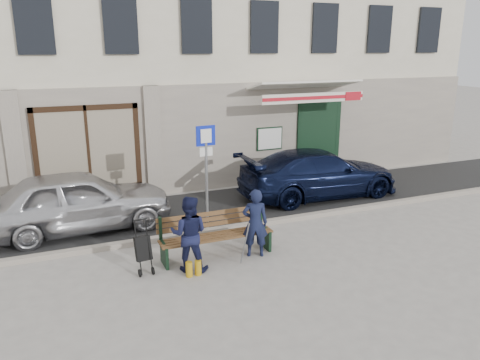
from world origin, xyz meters
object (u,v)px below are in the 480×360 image
car_navy (319,173)px  bench (214,236)px  parking_sign (206,162)px  man (255,223)px  woman (189,234)px  stroller (143,249)px  car_silver (78,201)px

car_navy → bench: car_navy is taller
parking_sign → car_navy: bearing=13.4°
man → woman: size_ratio=0.96×
stroller → parking_sign: bearing=34.6°
parking_sign → man: (0.45, -1.79, -0.94)m
bench → car_navy: bearing=33.2°
car_navy → parking_sign: parking_sign is taller
car_silver → bench: 3.63m
parking_sign → stroller: (-1.85, -1.62, -1.21)m
parking_sign → woman: (-1.00, -1.90, -0.91)m
bench → stroller: size_ratio=2.32×
bench → car_silver: bearing=133.5°
parking_sign → man: 2.07m
car_silver → man: bearing=-134.7°
car_silver → car_navy: (6.69, 0.12, -0.04)m
woman → stroller: size_ratio=1.46×
parking_sign → bench: parking_sign is taller
car_navy → parking_sign: 4.16m
bench → parking_sign: bearing=77.0°
car_silver → car_navy: bearing=-92.1°
car_silver → woman: size_ratio=2.85×
man → stroller: 2.32m
stroller → car_silver: bearing=103.2°
bench → man: man is taller
woman → car_navy: bearing=-121.7°
man → bench: bearing=0.3°
parking_sign → bench: (-0.35, -1.51, -1.22)m
bench → woman: size_ratio=1.58×
bench → stroller: (-1.50, -0.12, 0.00)m
car_silver → stroller: (0.99, -2.74, -0.28)m
man → stroller: (-2.30, 0.17, -0.27)m
car_silver → man: car_silver is taller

